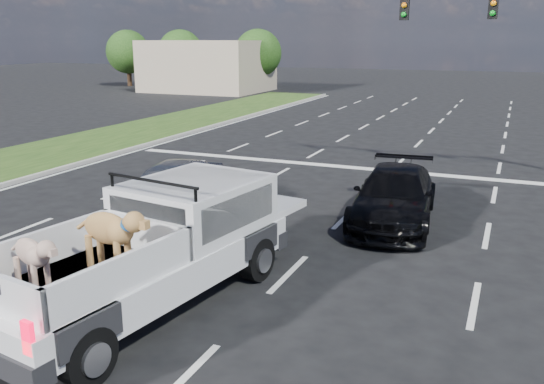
{
  "coord_description": "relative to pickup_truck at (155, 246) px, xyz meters",
  "views": [
    {
      "loc": [
        5.57,
        -9.9,
        4.51
      ],
      "look_at": [
        0.55,
        2.0,
        1.07
      ],
      "focal_mm": 38.0,
      "sensor_mm": 36.0,
      "label": 1
    }
  ],
  "objects": [
    {
      "name": "tree_far_c",
      "position": [
        -16.05,
        40.04,
        2.25
      ],
      "size": [
        4.2,
        4.2,
        5.4
      ],
      "color": "#332114",
      "rests_on": "ground"
    },
    {
      "name": "tree_far_a",
      "position": [
        -30.05,
        40.04,
        2.25
      ],
      "size": [
        4.2,
        4.2,
        5.4
      ],
      "color": "#332114",
      "rests_on": "ground"
    },
    {
      "name": "grass_median_left",
      "position": [
        -11.55,
        8.04,
        -0.98
      ],
      "size": [
        5.0,
        60.0,
        0.1
      ],
      "primitive_type": "cube",
      "color": "#1E4114",
      "rests_on": "ground"
    },
    {
      "name": "black_coupe",
      "position": [
        2.94,
        6.19,
        -0.35
      ],
      "size": [
        2.32,
        4.86,
        1.37
      ],
      "primitive_type": "imported",
      "rotation": [
        0.0,
        0.0,
        0.09
      ],
      "color": "black",
      "rests_on": "ground"
    },
    {
      "name": "road_markings",
      "position": [
        -0.05,
        8.61,
        -1.03
      ],
      "size": [
        17.75,
        60.0,
        0.01
      ],
      "color": "silver",
      "rests_on": "ground"
    },
    {
      "name": "tree_far_b",
      "position": [
        -24.05,
        40.04,
        2.25
      ],
      "size": [
        4.2,
        4.2,
        5.4
      ],
      "color": "#332114",
      "rests_on": "ground"
    },
    {
      "name": "curb_left",
      "position": [
        -9.1,
        8.04,
        -0.96
      ],
      "size": [
        0.15,
        60.0,
        0.14
      ],
      "primitive_type": "cube",
      "color": "#A29E94",
      "rests_on": "ground"
    },
    {
      "name": "ground",
      "position": [
        -0.05,
        2.04,
        -1.03
      ],
      "size": [
        160.0,
        160.0,
        0.0
      ],
      "primitive_type": "plane",
      "color": "black",
      "rests_on": "ground"
    },
    {
      "name": "building_left",
      "position": [
        -20.05,
        38.04,
        1.17
      ],
      "size": [
        10.0,
        8.0,
        4.4
      ],
      "primitive_type": "cube",
      "color": "tan",
      "rests_on": "ground"
    },
    {
      "name": "silver_sedan",
      "position": [
        -2.35,
        4.21,
        -0.27
      ],
      "size": [
        2.43,
        4.71,
        1.53
      ],
      "primitive_type": "imported",
      "rotation": [
        0.0,
        0.0,
        0.14
      ],
      "color": "#A2A5A9",
      "rests_on": "ground"
    },
    {
      "name": "pickup_truck",
      "position": [
        0.0,
        0.0,
        0.0
      ],
      "size": [
        3.02,
        6.21,
        2.23
      ],
      "rotation": [
        0.0,
        0.0,
        -0.16
      ],
      "color": "black",
      "rests_on": "ground"
    }
  ]
}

